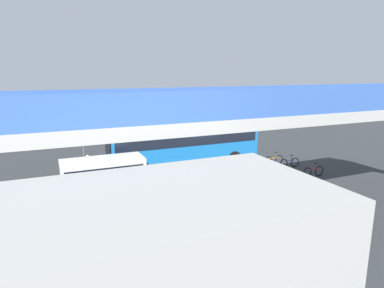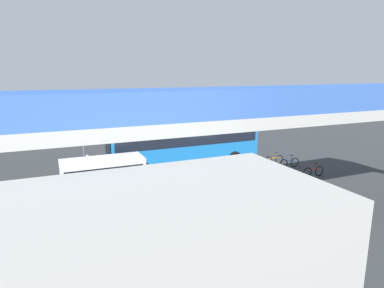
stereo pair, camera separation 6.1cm
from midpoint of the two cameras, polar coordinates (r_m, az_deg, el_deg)
ground at (r=25.73m, az=0.64°, el=-3.62°), size 80.00×80.00×0.00m
city_bus at (r=25.17m, az=-1.21°, el=0.44°), size 11.54×2.85×3.15m
parked_van at (r=20.48m, az=-15.00°, el=-4.83°), size 4.80×2.17×2.05m
bicycle_red at (r=24.25m, az=20.26°, el=-4.49°), size 1.77×0.44×0.96m
bicycle_orange at (r=26.47m, az=13.97°, el=-2.70°), size 1.77×0.44×0.96m
bicycle_blue at (r=25.96m, az=16.49°, el=-3.14°), size 1.77×0.44×0.96m
pedestrian at (r=22.82m, az=-17.43°, el=-3.99°), size 0.38×0.38×1.79m
traffic_sign at (r=26.10m, az=-18.26°, el=0.25°), size 0.08×0.60×2.80m
lane_dash_leftmost at (r=29.80m, az=5.54°, el=-1.44°), size 2.00×0.20×0.01m
lane_dash_left at (r=28.13m, az=-1.61°, el=-2.22°), size 2.00×0.20×0.01m
lane_dash_centre at (r=26.96m, az=-9.54°, el=-3.04°), size 2.00×0.20×0.01m
pedestrian_overpass at (r=15.71m, az=16.96°, el=3.29°), size 28.62×2.60×6.45m
station_building at (r=9.16m, az=-6.15°, el=-20.77°), size 9.00×5.04×4.20m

